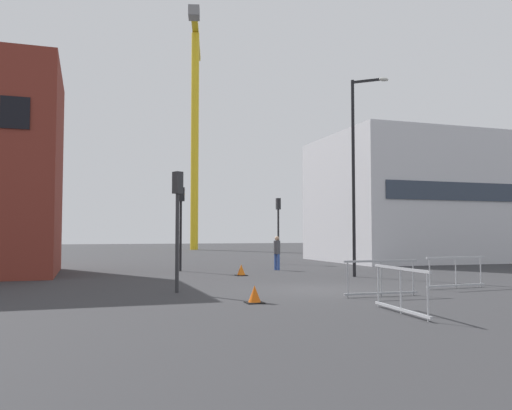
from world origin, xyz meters
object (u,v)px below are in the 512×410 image
Objects in this scene: traffic_cone_striped at (241,270)px; streetlamp_tall at (357,163)px; construction_crane at (195,105)px; traffic_light_crosswalk at (278,220)px; traffic_cone_on_verge at (255,295)px; traffic_light_near at (181,215)px; pedestrian_walking at (277,250)px; traffic_light_corner at (177,211)px.

streetlamp_tall is at bearing -25.27° from traffic_cone_striped.
traffic_light_crosswalk is (-0.55, -29.35, -14.17)m from construction_crane.
traffic_cone_striped is (2.25, 8.93, 0.01)m from traffic_cone_on_verge.
traffic_light_crosswalk is at bearing -91.07° from construction_crane.
traffic_cone_striped is (-4.62, 2.18, -4.73)m from streetlamp_tall.
traffic_cone_striped is at bearing -59.77° from traffic_light_near.
pedestrian_walking is (-2.60, -34.65, -15.89)m from construction_crane.
construction_crane reaches higher than traffic_cone_on_verge.
traffic_cone_striped is at bearing -120.52° from traffic_light_crosswalk.
construction_crane is 3.05× the size of streetlamp_tall.
traffic_light_near is 8.80× the size of traffic_cone_on_verge.
construction_crane is 55.47× the size of traffic_cone_on_verge.
pedestrian_walking is at bearing 110.90° from streetlamp_tall.
traffic_light_near is 12.79m from traffic_cone_on_verge.
construction_crane is 15.25× the size of pedestrian_walking.
traffic_light_corner is at bearing -100.47° from traffic_light_near.
traffic_light_corner is 10.91m from pedestrian_walking.
traffic_cone_on_verge is 9.21m from traffic_cone_striped.
traffic_light_near is 4.89m from traffic_cone_striped.
traffic_light_corner is at bearing 116.72° from traffic_cone_on_verge.
streetlamp_tall is 2.25× the size of traffic_light_corner.
traffic_cone_striped is at bearing -134.31° from pedestrian_walking.
construction_crane is at bearing 85.71° from pedestrian_walking.
pedestrian_walking is at bearing -9.48° from traffic_light_near.
streetlamp_tall reaches higher than traffic_light_near.
traffic_cone_striped is (-5.32, -37.44, -16.67)m from construction_crane.
streetlamp_tall is 6.63m from pedestrian_walking.
streetlamp_tall is 6.96m from traffic_cone_striped.
traffic_light_crosswalk is 5.94m from pedestrian_walking.
construction_crane reaches higher than traffic_light_corner.
construction_crane is 46.45m from traffic_light_corner.
traffic_cone_on_verge is 0.95× the size of traffic_cone_striped.
pedestrian_walking is at bearing 52.64° from traffic_light_corner.
traffic_light_corner is 2.22× the size of pedestrian_walking.
traffic_cone_on_verge is at bearing -99.27° from construction_crane.
streetlamp_tall is at bearing 23.14° from traffic_light_corner.
traffic_light_crosswalk reaches higher than traffic_light_corner.
traffic_light_near is 8.34× the size of traffic_cone_striped.
construction_crane is 41.33m from traffic_cone_striped.
traffic_light_crosswalk is 8.20m from traffic_light_near.
pedestrian_walking is at bearing 67.02° from traffic_cone_on_verge.
construction_crane is 32.60m from traffic_light_crosswalk.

